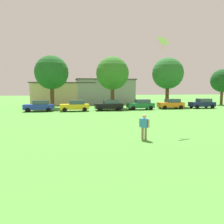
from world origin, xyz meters
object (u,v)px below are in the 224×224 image
object	(u,v)px
parked_car_black_2	(109,105)
tree_left	(52,73)
kite	(163,42)
parked_car_orange_4	(171,104)
parked_car_navy_5	(202,103)
parked_car_yellow_1	(75,106)
parked_car_green_3	(141,104)
tree_far_right	(222,81)
tree_right	(168,74)
tree_center	(112,73)
parked_car_blue_0	(39,106)
adult_bystander	(144,125)

from	to	relation	value
parked_car_black_2	tree_left	bearing A→B (deg)	-36.85
kite	parked_car_orange_4	xyz separation A→B (m)	(9.55, 17.44, -6.43)
parked_car_navy_5	tree_left	distance (m)	26.97
kite	parked_car_yellow_1	world-z (taller)	kite
parked_car_green_3	tree_far_right	size ratio (longest dim) A/B	0.58
kite	tree_right	size ratio (longest dim) A/B	0.12
tree_far_right	tree_center	bearing A→B (deg)	-173.90
parked_car_black_2	tree_far_right	size ratio (longest dim) A/B	0.58
tree_left	kite	bearing A→B (deg)	-66.33
kite	parked_car_yellow_1	size ratio (longest dim) A/B	0.26
parked_car_black_2	parked_car_green_3	world-z (taller)	same
tree_far_right	parked_car_navy_5	bearing A→B (deg)	-143.46
tree_left	tree_right	world-z (taller)	tree_right
kite	tree_left	size ratio (longest dim) A/B	0.12
parked_car_green_3	tree_left	bearing A→B (deg)	-24.27
kite	tree_right	distance (m)	25.25
kite	tree_far_right	xyz separation A→B (m)	(24.17, 23.82, -2.26)
parked_car_blue_0	parked_car_navy_5	bearing A→B (deg)	179.83
kite	parked_car_navy_5	world-z (taller)	kite
adult_bystander	kite	world-z (taller)	kite
adult_bystander	parked_car_blue_0	size ratio (longest dim) A/B	0.40
tree_left	tree_right	bearing A→B (deg)	-2.43
parked_car_blue_0	tree_center	size ratio (longest dim) A/B	0.48
kite	parked_car_orange_4	size ratio (longest dim) A/B	0.26
kite	parked_car_yellow_1	bearing A→B (deg)	111.55
parked_car_blue_0	parked_car_yellow_1	world-z (taller)	same
adult_bystander	parked_car_navy_5	world-z (taller)	adult_bystander
tree_left	tree_far_right	distance (m)	34.49
parked_car_orange_4	parked_car_navy_5	xyz separation A→B (m)	(5.86, -0.11, 0.00)
parked_car_blue_0	parked_car_yellow_1	size ratio (longest dim) A/B	1.00
kite	tree_center	xyz separation A→B (m)	(0.17, 21.26, -1.23)
parked_car_green_3	parked_car_navy_5	distance (m)	11.38
tree_center	tree_right	bearing A→B (deg)	6.81
parked_car_blue_0	tree_far_right	distance (m)	36.85
adult_bystander	parked_car_yellow_1	world-z (taller)	adult_bystander
parked_car_navy_5	tree_right	distance (m)	8.60
tree_far_right	kite	bearing A→B (deg)	-135.41
parked_car_black_2	tree_center	distance (m)	7.05
parked_car_blue_0	parked_car_green_3	bearing A→B (deg)	178.62
kite	parked_car_green_3	world-z (taller)	kite
parked_car_blue_0	tree_far_right	size ratio (longest dim) A/B	0.58
parked_car_orange_4	tree_right	distance (m)	7.64
parked_car_yellow_1	parked_car_black_2	world-z (taller)	same
parked_car_yellow_1	parked_car_navy_5	distance (m)	22.00
adult_bystander	tree_far_right	bearing A→B (deg)	-81.93
tree_left	tree_center	xyz separation A→B (m)	(10.47, -2.24, -0.14)
tree_right	adult_bystander	bearing A→B (deg)	-118.37
kite	tree_left	bearing A→B (deg)	113.67
parked_car_yellow_1	tree_center	world-z (taller)	tree_center
parked_car_navy_5	tree_left	world-z (taller)	tree_left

